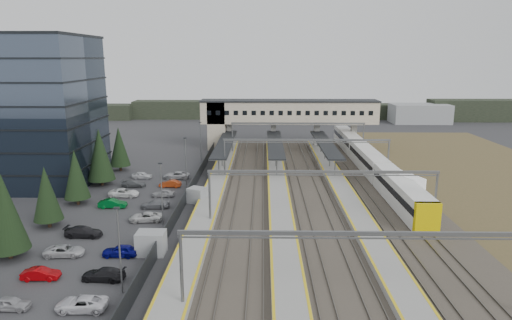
{
  "coord_description": "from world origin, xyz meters",
  "views": [
    {
      "loc": [
        4.67,
        -62.27,
        20.73
      ],
      "look_at": [
        3.45,
        11.74,
        4.0
      ],
      "focal_mm": 32.0,
      "sensor_mm": 36.0,
      "label": 1
    }
  ],
  "objects_px": {
    "office_building": "(17,110)",
    "billboard": "(412,185)",
    "relay_cabin_far": "(197,195)",
    "footbridge": "(277,114)",
    "relay_cabin_near": "(151,243)",
    "train": "(368,160)"
  },
  "relations": [
    {
      "from": "billboard",
      "to": "relay_cabin_far",
      "type": "bearing_deg",
      "value": 176.79
    },
    {
      "from": "office_building",
      "to": "billboard",
      "type": "height_order",
      "value": "office_building"
    },
    {
      "from": "relay_cabin_near",
      "to": "train",
      "type": "height_order",
      "value": "train"
    },
    {
      "from": "train",
      "to": "billboard",
      "type": "relative_size",
      "value": 11.54
    },
    {
      "from": "office_building",
      "to": "billboard",
      "type": "distance_m",
      "value": 63.34
    },
    {
      "from": "office_building",
      "to": "relay_cabin_near",
      "type": "distance_m",
      "value": 42.04
    },
    {
      "from": "relay_cabin_near",
      "to": "billboard",
      "type": "xyz_separation_m",
      "value": [
        32.77,
        16.14,
        1.97
      ]
    },
    {
      "from": "footbridge",
      "to": "billboard",
      "type": "bearing_deg",
      "value": -67.41
    },
    {
      "from": "footbridge",
      "to": "office_building",
      "type": "bearing_deg",
      "value": -145.53
    },
    {
      "from": "relay_cabin_near",
      "to": "relay_cabin_far",
      "type": "relative_size",
      "value": 1.0
    },
    {
      "from": "train",
      "to": "billboard",
      "type": "distance_m",
      "value": 20.55
    },
    {
      "from": "office_building",
      "to": "footbridge",
      "type": "xyz_separation_m",
      "value": [
        43.7,
        30.0,
        -4.26
      ]
    },
    {
      "from": "office_building",
      "to": "billboard",
      "type": "xyz_separation_m",
      "value": [
        61.43,
        -12.61,
        -8.96
      ]
    },
    {
      "from": "office_building",
      "to": "train",
      "type": "xyz_separation_m",
      "value": [
        60.0,
        7.87,
        -10.03
      ]
    },
    {
      "from": "office_building",
      "to": "relay_cabin_near",
      "type": "height_order",
      "value": "office_building"
    },
    {
      "from": "office_building",
      "to": "footbridge",
      "type": "height_order",
      "value": "office_building"
    },
    {
      "from": "relay_cabin_far",
      "to": "billboard",
      "type": "xyz_separation_m",
      "value": [
        30.36,
        -1.7,
        2.12
      ]
    },
    {
      "from": "train",
      "to": "office_building",
      "type": "bearing_deg",
      "value": -172.53
    },
    {
      "from": "office_building",
      "to": "relay_cabin_far",
      "type": "bearing_deg",
      "value": -19.34
    },
    {
      "from": "office_building",
      "to": "billboard",
      "type": "bearing_deg",
      "value": -11.6
    },
    {
      "from": "relay_cabin_near",
      "to": "footbridge",
      "type": "bearing_deg",
      "value": 75.63
    },
    {
      "from": "relay_cabin_near",
      "to": "relay_cabin_far",
      "type": "xyz_separation_m",
      "value": [
        2.41,
        17.85,
        -0.15
      ]
    }
  ]
}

